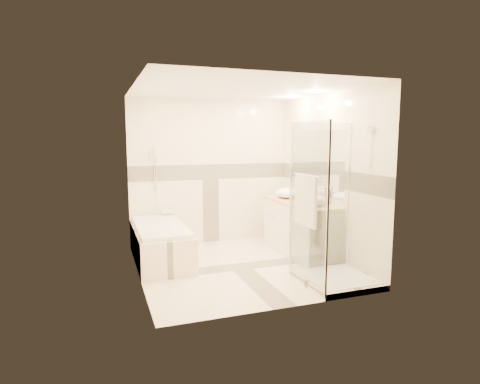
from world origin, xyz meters
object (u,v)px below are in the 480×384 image
object	(u,v)px
bathtub	(160,241)
vanity	(300,228)
shower_enclosure	(327,244)
vessel_sink_far	(312,200)
amenity_bottle_a	(301,196)
amenity_bottle_b	(299,196)
vessel_sink_near	(288,193)

from	to	relation	value
bathtub	vanity	distance (m)	2.18
shower_enclosure	vessel_sink_far	distance (m)	1.01
amenity_bottle_a	amenity_bottle_b	bearing A→B (deg)	90.00
amenity_bottle_a	bathtub	bearing A→B (deg)	169.39
vessel_sink_near	amenity_bottle_a	world-z (taller)	vessel_sink_near
bathtub	vessel_sink_far	xyz separation A→B (m)	(2.13, -0.75, 0.63)
vessel_sink_near	amenity_bottle_b	bearing A→B (deg)	-90.00
vanity	bathtub	bearing A→B (deg)	170.75
amenity_bottle_b	amenity_bottle_a	bearing A→B (deg)	-90.00
shower_enclosure	vessel_sink_far	world-z (taller)	shower_enclosure
vessel_sink_near	vessel_sink_far	xyz separation A→B (m)	(0.00, -0.79, -0.00)
shower_enclosure	amenity_bottle_a	world-z (taller)	shower_enclosure
vanity	amenity_bottle_a	size ratio (longest dim) A/B	9.36
vessel_sink_near	amenity_bottle_b	distance (m)	0.37
shower_enclosure	amenity_bottle_b	xyz separation A→B (m)	(0.27, 1.28, 0.42)
vanity	amenity_bottle_b	bearing A→B (deg)	149.36
vanity	vessel_sink_near	bearing A→B (deg)	93.00
shower_enclosure	vessel_sink_near	size ratio (longest dim) A/B	4.60
vanity	shower_enclosure	world-z (taller)	shower_enclosure
bathtub	shower_enclosure	world-z (taller)	shower_enclosure
vessel_sink_near	vessel_sink_far	bearing A→B (deg)	-90.00
vanity	amenity_bottle_a	distance (m)	0.51
vessel_sink_near	vessel_sink_far	distance (m)	0.79
vanity	vessel_sink_near	distance (m)	0.64
vanity	shower_enclosure	bearing A→B (deg)	-102.97
amenity_bottle_a	shower_enclosure	bearing A→B (deg)	-102.59
vanity	vessel_sink_far	distance (m)	0.65
vanity	amenity_bottle_a	bearing A→B (deg)	-112.17
amenity_bottle_a	vanity	bearing A→B (deg)	67.83
vessel_sink_near	amenity_bottle_b	world-z (taller)	vessel_sink_near
amenity_bottle_a	vessel_sink_near	bearing A→B (deg)	90.00
shower_enclosure	vanity	bearing A→B (deg)	77.03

